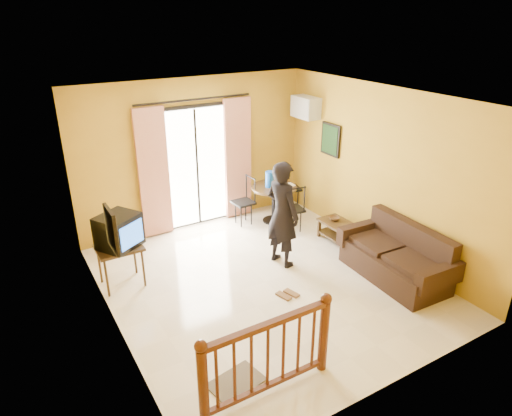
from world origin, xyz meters
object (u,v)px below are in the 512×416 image
coffee_table (340,230)px  standing_person (282,214)px  sofa (397,258)px  television (119,231)px  dining_table (274,194)px

coffee_table → standing_person: standing_person is taller
sofa → standing_person: size_ratio=1.04×
television → standing_person: 2.51m
standing_person → television: bearing=62.1°
dining_table → coffee_table: 1.49m
standing_person → dining_table: bearing=-40.2°
dining_table → coffee_table: size_ratio=1.09×
dining_table → sofa: bearing=-78.5°
coffee_table → sofa: sofa is taller
sofa → standing_person: bearing=138.3°
coffee_table → sofa: size_ratio=0.44×
television → coffee_table: size_ratio=0.90×
coffee_table → sofa: (0.01, -1.35, 0.08)m
television → standing_person: size_ratio=0.41×
television → standing_person: (2.41, -0.69, -0.02)m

